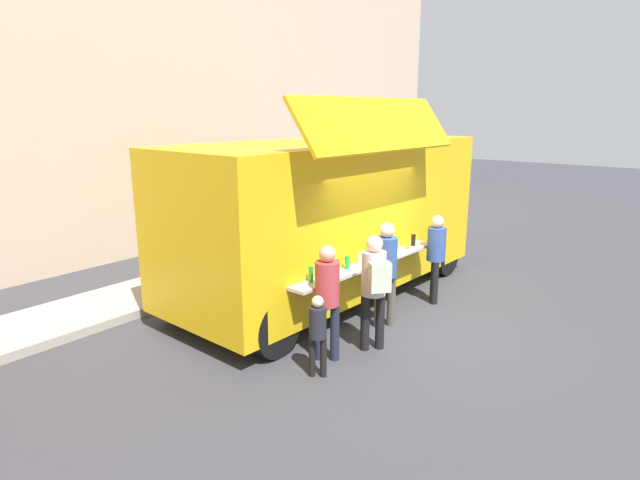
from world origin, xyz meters
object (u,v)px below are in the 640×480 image
(food_truck_main, at_px, (331,213))
(trash_bin, at_px, (354,222))
(customer_mid_with_backpack, at_px, (374,282))
(child_near_queue, at_px, (318,329))
(customer_front_ordering, at_px, (386,265))
(customer_rear_waiting, at_px, (327,293))
(customer_extra_browsing, at_px, (436,251))

(food_truck_main, distance_m, trash_bin, 4.88)
(food_truck_main, xyz_separation_m, trash_bin, (4.13, 2.32, -1.18))
(customer_mid_with_backpack, height_order, child_near_queue, customer_mid_with_backpack)
(food_truck_main, xyz_separation_m, customer_mid_with_backpack, (-1.56, -2.00, -0.54))
(customer_front_ordering, height_order, customer_rear_waiting, customer_front_ordering)
(trash_bin, relative_size, customer_mid_with_backpack, 0.50)
(customer_mid_with_backpack, xyz_separation_m, child_near_queue, (-1.14, 0.15, -0.39))
(customer_mid_with_backpack, relative_size, customer_rear_waiting, 1.03)
(food_truck_main, distance_m, customer_rear_waiting, 2.83)
(customer_mid_with_backpack, bearing_deg, trash_bin, -13.15)
(customer_front_ordering, bearing_deg, trash_bin, -15.48)
(customer_extra_browsing, bearing_deg, child_near_queue, 60.19)
(trash_bin, bearing_deg, customer_rear_waiting, -148.06)
(food_truck_main, distance_m, customer_extra_browsing, 2.07)
(customer_rear_waiting, bearing_deg, customer_mid_with_backpack, -60.47)
(trash_bin, bearing_deg, food_truck_main, -150.70)
(trash_bin, xyz_separation_m, customer_rear_waiting, (-6.36, -3.97, 0.58))
(customer_mid_with_backpack, xyz_separation_m, customer_rear_waiting, (-0.66, 0.35, -0.06))
(customer_rear_waiting, bearing_deg, trash_bin, -0.44)
(customer_front_ordering, height_order, customer_mid_with_backpack, customer_front_ordering)
(food_truck_main, height_order, customer_mid_with_backpack, food_truck_main)
(trash_bin, height_order, customer_mid_with_backpack, customer_mid_with_backpack)
(customer_rear_waiting, relative_size, customer_extra_browsing, 1.03)
(trash_bin, distance_m, customer_rear_waiting, 7.52)
(trash_bin, height_order, customer_extra_browsing, customer_extra_browsing)
(trash_bin, height_order, customer_front_ordering, customer_front_ordering)
(customer_rear_waiting, distance_m, child_near_queue, 0.61)
(customer_extra_browsing, relative_size, child_near_queue, 1.44)
(customer_mid_with_backpack, bearing_deg, customer_rear_waiting, 101.59)
(food_truck_main, bearing_deg, child_near_queue, -143.30)
(trash_bin, relative_size, customer_extra_browsing, 0.53)
(trash_bin, xyz_separation_m, customer_extra_browsing, (-3.27, -4.10, 0.55))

